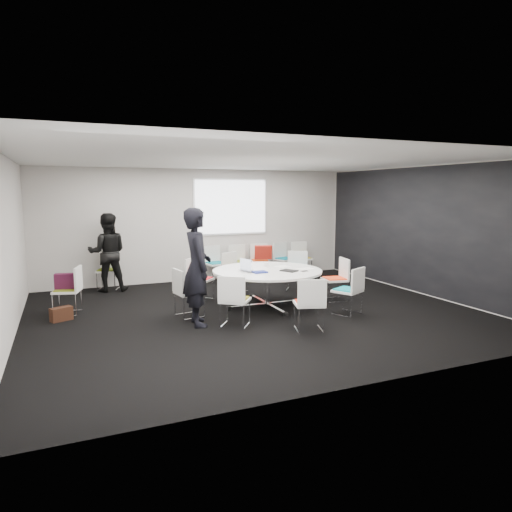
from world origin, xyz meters
name	(u,v)px	position (x,y,z in m)	size (l,w,h in m)	color
room_shell	(259,238)	(0.09, 0.00, 1.40)	(8.08, 7.08, 2.88)	black
conference_table	(267,280)	(0.40, 0.31, 0.53)	(2.12, 2.12, 0.73)	silver
projection_screen	(231,207)	(0.80, 3.46, 1.85)	(1.90, 0.03, 1.35)	white
chair_ring_a	(335,287)	(1.89, 0.21, 0.28)	(0.52, 0.53, 0.88)	silver
chair_ring_b	(296,278)	(1.62, 1.40, 0.28)	(0.64, 0.64, 0.88)	silver
chair_ring_c	(235,280)	(0.29, 1.81, 0.28)	(0.60, 0.59, 0.88)	silver
chair_ring_d	(200,288)	(-0.69, 1.28, 0.28)	(0.64, 0.64, 0.88)	silver
chair_ring_e	(189,302)	(-1.21, 0.18, 0.28)	(0.52, 0.53, 0.88)	silver
chair_ring_f	(235,310)	(-0.65, -0.70, 0.28)	(0.64, 0.63, 0.88)	silver
chair_ring_g	(309,314)	(0.37, -1.40, 0.28)	(0.57, 0.57, 0.88)	silver
chair_ring_h	(348,300)	(1.51, -0.81, 0.28)	(0.61, 0.61, 0.88)	silver
chair_back_a	(216,270)	(0.27, 3.16, 0.28)	(0.54, 0.53, 0.88)	silver
chair_back_b	(240,269)	(0.90, 3.13, 0.28)	(0.46, 0.45, 0.88)	silver
chair_back_c	(260,267)	(1.48, 3.14, 0.28)	(0.56, 0.56, 0.88)	silver
chair_back_d	(285,265)	(2.21, 3.17, 0.28)	(0.56, 0.56, 0.88)	silver
chair_back_e	(301,265)	(2.70, 3.12, 0.28)	(0.50, 0.49, 0.88)	silver
chair_spare_left	(68,299)	(-3.20, 1.21, 0.28)	(0.56, 0.56, 0.88)	silver
chair_person_back	(108,278)	(-2.32, 3.16, 0.28)	(0.59, 0.58, 0.88)	silver
person_main	(197,267)	(-1.19, -0.35, 0.99)	(0.72, 0.47, 1.98)	black
person_back	(108,252)	(-2.33, 3.00, 0.88)	(0.86, 0.67, 1.77)	black
laptop	(248,271)	(-0.01, 0.28, 0.74)	(0.33, 0.21, 0.03)	#333338
laptop_lid	(246,265)	(-0.07, 0.28, 0.86)	(0.30, 0.02, 0.22)	silver
notebook_black	(289,271)	(0.72, 0.00, 0.74)	(0.22, 0.30, 0.02)	black
tablet_folio	(260,272)	(0.14, 0.07, 0.74)	(0.26, 0.20, 0.03)	navy
papers_right	(282,267)	(0.83, 0.53, 0.73)	(0.30, 0.21, 0.00)	white
papers_front	(306,269)	(1.15, 0.12, 0.73)	(0.30, 0.21, 0.00)	white
cup	(266,264)	(0.54, 0.66, 0.78)	(0.08, 0.08, 0.09)	white
phone	(304,271)	(0.99, -0.12, 0.73)	(0.14, 0.07, 0.01)	black
maroon_bag	(66,281)	(-3.21, 1.22, 0.62)	(0.40, 0.14, 0.28)	#401128
brown_bag	(61,314)	(-3.33, 0.79, 0.12)	(0.36, 0.16, 0.24)	#331A10
red_jacket	(263,252)	(1.47, 2.91, 0.70)	(0.44, 0.10, 0.35)	#AE2015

